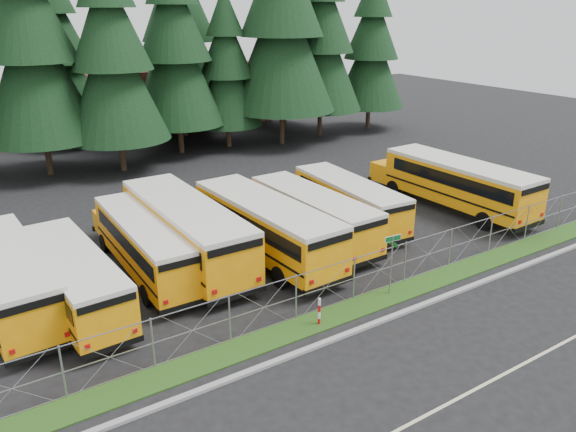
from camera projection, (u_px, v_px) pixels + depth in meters
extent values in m
plane|color=black|center=(356.00, 284.00, 25.73)|extent=(120.00, 120.00, 0.00)
cube|color=gray|center=(404.00, 312.00, 23.28)|extent=(50.00, 0.25, 0.12)
cube|color=#1A3F12|center=(381.00, 299.00, 24.38)|extent=(50.00, 1.40, 0.06)
cube|color=beige|center=(504.00, 374.00, 19.46)|extent=(50.00, 0.12, 0.01)
cube|color=brown|center=(158.00, 95.00, 59.05)|extent=(22.00, 10.00, 6.00)
cylinder|color=#919399|center=(391.00, 266.00, 24.34)|extent=(0.06, 0.06, 2.80)
cube|color=#0C5420|center=(393.00, 238.00, 23.89)|extent=(0.80, 0.10, 0.22)
cube|color=white|center=(393.00, 238.00, 23.89)|extent=(0.84, 0.09, 0.26)
cube|color=#0C5420|center=(393.00, 244.00, 23.98)|extent=(0.07, 0.55, 0.18)
cylinder|color=#B20C0C|center=(319.00, 312.00, 22.25)|extent=(0.11, 0.11, 1.20)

